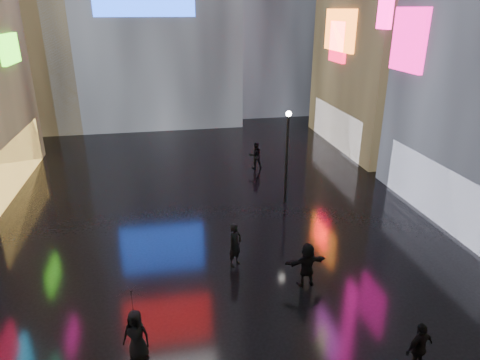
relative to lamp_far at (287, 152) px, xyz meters
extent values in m
plane|color=black|center=(-4.19, -0.47, -2.94)|extent=(140.00, 140.00, 0.00)
cube|color=#FFC659|center=(-15.29, 5.53, -1.44)|extent=(0.20, 10.00, 3.00)
cube|color=#48E919|center=(-15.04, 7.35, 4.97)|extent=(0.25, 3.00, 1.71)
cube|color=white|center=(6.91, -3.47, -1.44)|extent=(0.20, 9.00, 3.00)
cube|color=#FF0C86|center=(6.66, 0.66, 5.64)|extent=(0.25, 2.99, 3.26)
cube|color=white|center=(6.91, 9.53, -1.44)|extent=(0.20, 9.00, 3.00)
cube|color=orange|center=(6.66, 9.85, 5.71)|extent=(0.25, 4.92, 2.91)
cube|color=#FF0C32|center=(6.66, 9.97, 4.90)|extent=(0.25, 2.63, 2.87)
cylinder|color=black|center=(0.00, 0.00, -0.44)|extent=(0.16, 0.16, 5.00)
sphere|color=white|center=(0.00, 0.00, 2.11)|extent=(0.30, 0.30, 0.30)
imported|color=black|center=(0.45, -12.35, -2.08)|extent=(1.09, 0.68, 1.72)
imported|color=black|center=(-7.76, -10.25, -2.09)|extent=(0.97, 0.79, 1.72)
imported|color=black|center=(-1.38, -7.59, -2.04)|extent=(1.71, 0.66, 1.81)
imported|color=black|center=(-3.87, -5.71, -1.98)|extent=(0.84, 0.80, 1.93)
imported|color=black|center=(-0.42, 5.73, -2.04)|extent=(0.92, 0.74, 1.81)
imported|color=black|center=(-7.76, -10.25, -0.83)|extent=(1.16, 1.17, 0.79)
camera|label=1|loc=(-6.58, -21.00, 7.19)|focal=32.00mm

